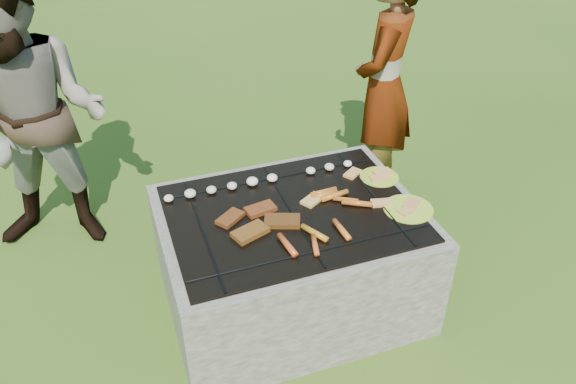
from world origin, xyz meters
The scene contains 10 objects.
lawn centered at (0.00, 0.00, 0.00)m, with size 60.00×60.00×0.00m, color #254611.
fire_pit centered at (0.00, 0.00, 0.28)m, with size 1.30×1.00×0.62m.
mushrooms centered at (-0.10, 0.30, 0.63)m, with size 1.05×0.06×0.04m.
pork_slabs centered at (-0.18, -0.03, 0.62)m, with size 0.41×0.29×0.03m.
sausages centered at (0.15, -0.10, 0.63)m, with size 0.54×0.47×0.03m.
bread_on_grate centered at (0.31, 0.06, 0.62)m, with size 0.45×0.40×0.02m.
plate_far centered at (0.56, 0.14, 0.61)m, with size 0.25×0.25×0.03m.
plate_near centered at (0.56, -0.17, 0.61)m, with size 0.25×0.25×0.03m.
cook centered at (0.93, 0.83, 0.80)m, with size 0.58×0.38×1.59m, color gray.
bystander centered at (-1.15, 0.99, 0.84)m, with size 0.81×0.63×1.67m, color gray.
Camera 1 is at (-0.77, -2.10, 2.28)m, focal length 35.00 mm.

